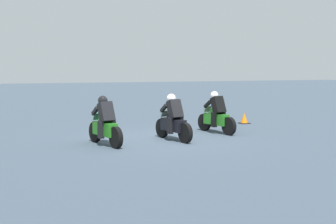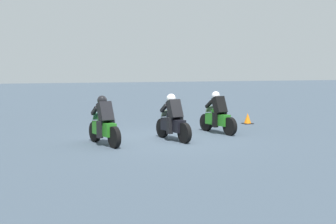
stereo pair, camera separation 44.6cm
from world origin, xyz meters
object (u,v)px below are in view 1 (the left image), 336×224
Objects in this scene: traffic_cone at (244,119)px; rider_lane_a at (216,116)px; rider_lane_c at (105,125)px; rider_lane_b at (173,121)px.

rider_lane_a is at bearing 129.89° from traffic_cone.
rider_lane_c is 4.47× the size of traffic_cone.
traffic_cone is (3.08, -6.82, -0.42)m from rider_lane_c.
rider_lane_a and rider_lane_c have the same top height.
rider_lane_c is at bearing 92.49° from rider_lane_a.
traffic_cone is (2.99, -4.52, -0.42)m from rider_lane_b.
rider_lane_a is 1.00× the size of rider_lane_c.
rider_lane_b is at bearing 103.60° from rider_lane_a.
rider_lane_b is 5.44m from traffic_cone.
rider_lane_b is at bearing -100.14° from rider_lane_c.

